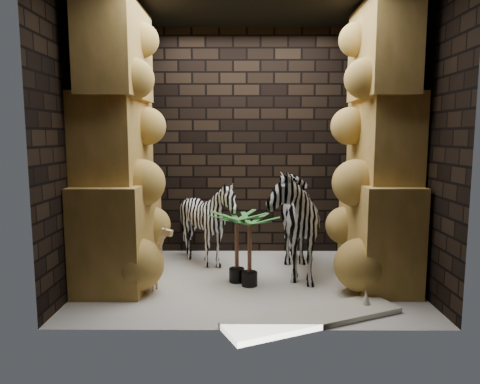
{
  "coord_description": "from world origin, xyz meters",
  "views": [
    {
      "loc": [
        -0.06,
        -4.69,
        1.6
      ],
      "look_at": [
        -0.08,
        0.15,
        0.97
      ],
      "focal_mm": 32.8,
      "sensor_mm": 36.0,
      "label": 1
    }
  ],
  "objects_px": {
    "zebra_left": "(208,227)",
    "palm_front": "(237,247)",
    "giraffe_toy": "(146,256)",
    "zebra_right": "(289,211)",
    "surfboard": "(314,317)",
    "palm_back": "(250,250)"
  },
  "relations": [
    {
      "from": "surfboard",
      "to": "palm_front",
      "type": "bearing_deg",
      "value": 99.55
    },
    {
      "from": "giraffe_toy",
      "to": "palm_back",
      "type": "height_order",
      "value": "palm_back"
    },
    {
      "from": "palm_front",
      "to": "palm_back",
      "type": "bearing_deg",
      "value": -42.85
    },
    {
      "from": "giraffe_toy",
      "to": "surfboard",
      "type": "bearing_deg",
      "value": -6.7
    },
    {
      "from": "zebra_left",
      "to": "palm_front",
      "type": "relative_size",
      "value": 1.35
    },
    {
      "from": "giraffe_toy",
      "to": "palm_back",
      "type": "relative_size",
      "value": 0.92
    },
    {
      "from": "zebra_left",
      "to": "palm_back",
      "type": "xyz_separation_m",
      "value": [
        0.5,
        -0.74,
        -0.1
      ]
    },
    {
      "from": "palm_front",
      "to": "palm_back",
      "type": "distance_m",
      "value": 0.19
    },
    {
      "from": "zebra_right",
      "to": "palm_back",
      "type": "bearing_deg",
      "value": -140.14
    },
    {
      "from": "giraffe_toy",
      "to": "palm_back",
      "type": "distance_m",
      "value": 1.08
    },
    {
      "from": "palm_front",
      "to": "giraffe_toy",
      "type": "bearing_deg",
      "value": -165.34
    },
    {
      "from": "zebra_right",
      "to": "giraffe_toy",
      "type": "xyz_separation_m",
      "value": [
        -1.52,
        -0.54,
        -0.38
      ]
    },
    {
      "from": "zebra_right",
      "to": "zebra_left",
      "type": "distance_m",
      "value": 1.04
    },
    {
      "from": "zebra_right",
      "to": "surfboard",
      "type": "distance_m",
      "value": 1.49
    },
    {
      "from": "zebra_right",
      "to": "zebra_left",
      "type": "relative_size",
      "value": 1.38
    },
    {
      "from": "zebra_right",
      "to": "palm_front",
      "type": "relative_size",
      "value": 1.87
    },
    {
      "from": "palm_back",
      "to": "giraffe_toy",
      "type": "bearing_deg",
      "value": -173.77
    },
    {
      "from": "giraffe_toy",
      "to": "surfboard",
      "type": "height_order",
      "value": "giraffe_toy"
    },
    {
      "from": "giraffe_toy",
      "to": "palm_front",
      "type": "bearing_deg",
      "value": 33.31
    },
    {
      "from": "zebra_right",
      "to": "surfboard",
      "type": "bearing_deg",
      "value": -89.0
    },
    {
      "from": "giraffe_toy",
      "to": "surfboard",
      "type": "relative_size",
      "value": 0.44
    },
    {
      "from": "giraffe_toy",
      "to": "surfboard",
      "type": "distance_m",
      "value": 1.82
    }
  ]
}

